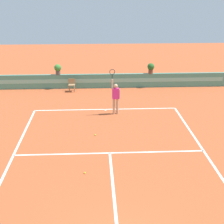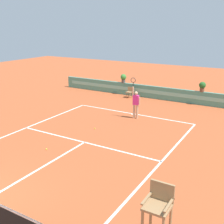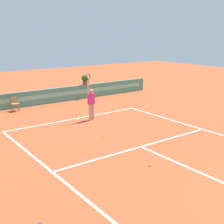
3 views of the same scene
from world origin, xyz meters
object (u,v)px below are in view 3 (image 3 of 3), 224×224
at_px(ball_kid_chair, 15,103).
at_px(tennis_ball_mid_court, 149,165).
at_px(tennis_ball_near_baseline, 104,137).
at_px(tennis_player, 91,101).
at_px(potted_plant_right, 85,79).

distance_m(ball_kid_chair, tennis_ball_mid_court, 10.96).
height_order(ball_kid_chair, tennis_ball_near_baseline, ball_kid_chair).
bearing_deg(ball_kid_chair, tennis_ball_near_baseline, -78.01).
xyz_separation_m(ball_kid_chair, tennis_player, (2.73, -4.52, 0.57)).
relative_size(tennis_ball_mid_court, potted_plant_right, 0.09).
height_order(tennis_player, tennis_ball_mid_court, tennis_player).
distance_m(tennis_player, potted_plant_right, 5.96).
bearing_deg(tennis_player, potted_plant_right, 61.91).
xyz_separation_m(ball_kid_chair, potted_plant_right, (5.53, 0.73, 0.93)).
bearing_deg(tennis_ball_mid_court, tennis_player, 76.12).
xyz_separation_m(tennis_player, tennis_ball_mid_court, (-1.58, -6.38, -1.02)).
xyz_separation_m(tennis_ball_mid_court, potted_plant_right, (4.38, 11.63, 1.38)).
xyz_separation_m(tennis_ball_near_baseline, potted_plant_right, (3.95, 8.15, 1.38)).
bearing_deg(tennis_ball_mid_court, potted_plant_right, 69.37).
relative_size(ball_kid_chair, tennis_ball_near_baseline, 12.50).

